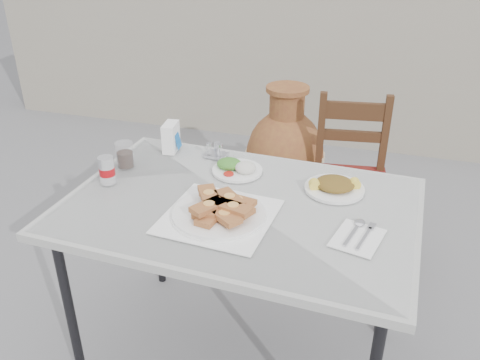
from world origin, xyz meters
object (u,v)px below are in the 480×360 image
(soda_can, at_px, (107,170))
(chair, at_px, (350,179))
(cafe_table, at_px, (240,215))
(cola_glass, at_px, (125,156))
(terracotta_urn, at_px, (285,158))
(pide_plate, at_px, (219,208))
(napkin_holder, at_px, (171,137))
(salad_rice_plate, at_px, (237,167))
(salad_chopped_plate, at_px, (335,186))
(condiment_caddy, at_px, (216,152))

(soda_can, bearing_deg, chair, 46.67)
(cafe_table, distance_m, chair, 1.02)
(cola_glass, relative_size, terracotta_urn, 0.13)
(pide_plate, distance_m, terracotta_urn, 1.40)
(cola_glass, height_order, napkin_holder, napkin_holder)
(pide_plate, height_order, chair, chair)
(napkin_holder, bearing_deg, cola_glass, -127.65)
(salad_rice_plate, height_order, terracotta_urn, terracotta_urn)
(terracotta_urn, bearing_deg, salad_rice_plate, -90.00)
(pide_plate, bearing_deg, soda_can, 167.44)
(pide_plate, distance_m, soda_can, 0.51)
(soda_can, relative_size, chair, 0.12)
(salad_chopped_plate, relative_size, napkin_holder, 1.80)
(soda_can, height_order, terracotta_urn, soda_can)
(salad_chopped_plate, height_order, condiment_caddy, condiment_caddy)
(salad_rice_plate, xyz_separation_m, salad_chopped_plate, (0.41, -0.04, 0.00))
(salad_rice_plate, relative_size, salad_chopped_plate, 0.90)
(cafe_table, distance_m, soda_can, 0.55)
(cafe_table, distance_m, napkin_holder, 0.56)
(napkin_holder, bearing_deg, chair, 30.06)
(chair, height_order, terracotta_urn, chair)
(cafe_table, relative_size, soda_can, 11.90)
(pide_plate, height_order, condiment_caddy, pide_plate)
(cafe_table, relative_size, napkin_holder, 10.29)
(condiment_caddy, bearing_deg, soda_can, -132.63)
(napkin_holder, bearing_deg, terracotta_urn, 61.58)
(salad_chopped_plate, height_order, soda_can, soda_can)
(cola_glass, height_order, chair, chair)
(cola_glass, bearing_deg, salad_chopped_plate, 3.13)
(cafe_table, xyz_separation_m, salad_chopped_plate, (0.32, 0.20, 0.07))
(salad_rice_plate, distance_m, napkin_holder, 0.36)
(cola_glass, bearing_deg, terracotta_urn, 66.72)
(salad_rice_plate, relative_size, chair, 0.23)
(pide_plate, bearing_deg, salad_rice_plate, 97.06)
(cafe_table, distance_m, salad_chopped_plate, 0.38)
(cafe_table, distance_m, pide_plate, 0.15)
(soda_can, bearing_deg, terracotta_urn, 69.52)
(pide_plate, xyz_separation_m, condiment_caddy, (-0.17, 0.46, -0.01))
(napkin_holder, xyz_separation_m, terracotta_urn, (0.34, 0.87, -0.45))
(condiment_caddy, bearing_deg, chair, 46.25)
(chair, distance_m, terracotta_urn, 0.52)
(cafe_table, xyz_separation_m, salad_rice_plate, (-0.08, 0.24, 0.07))
(condiment_caddy, height_order, terracotta_urn, condiment_caddy)
(salad_rice_plate, height_order, condiment_caddy, condiment_caddy)
(salad_chopped_plate, bearing_deg, soda_can, -166.99)
(salad_rice_plate, height_order, napkin_holder, napkin_holder)
(napkin_holder, height_order, chair, napkin_holder)
(cafe_table, bearing_deg, terracotta_urn, 93.97)
(soda_can, bearing_deg, salad_rice_plate, 27.65)
(pide_plate, xyz_separation_m, salad_rice_plate, (-0.04, 0.35, -0.02))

